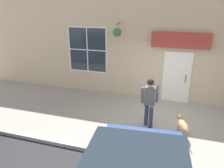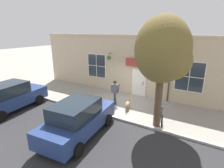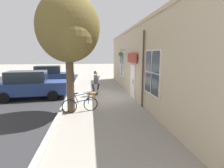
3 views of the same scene
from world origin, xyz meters
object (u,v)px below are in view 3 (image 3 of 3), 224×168
at_px(pedestrian_walking, 96,81).
at_px(street_tree_by_curb, 69,30).
at_px(dog_on_leash, 92,93).
at_px(parked_car_nearest_curb, 50,75).
at_px(parked_car_mid_block, 30,85).
at_px(leaning_bicycle, 80,104).

bearing_deg(pedestrian_walking, street_tree_by_curb, 69.11).
relative_size(dog_on_leash, parked_car_nearest_curb, 0.23).
distance_m(dog_on_leash, parked_car_mid_block, 3.95).
xyz_separation_m(leaning_bicycle, parked_car_mid_block, (3.23, -3.08, 0.50)).
height_order(dog_on_leash, leaning_bicycle, leaning_bicycle).
bearing_deg(parked_car_mid_block, parked_car_nearest_curb, -90.36).
xyz_separation_m(dog_on_leash, parked_car_nearest_curb, (3.81, -6.27, 0.49)).
bearing_deg(pedestrian_walking, dog_on_leash, 76.56).
relative_size(pedestrian_walking, parked_car_nearest_curb, 0.38).
height_order(dog_on_leash, street_tree_by_curb, street_tree_by_curb).
distance_m(dog_on_leash, street_tree_by_curb, 4.26).
distance_m(dog_on_leash, parked_car_nearest_curb, 7.36).
bearing_deg(dog_on_leash, street_tree_by_curb, 65.84).
distance_m(street_tree_by_curb, parked_car_nearest_curb, 9.48).
bearing_deg(parked_car_nearest_curb, pedestrian_walking, 128.06).
bearing_deg(parked_car_nearest_curb, street_tree_by_curb, 107.99).
bearing_deg(pedestrian_walking, leaning_bicycle, 75.59).
xyz_separation_m(dog_on_leash, leaning_bicycle, (0.62, 2.34, -0.01)).
bearing_deg(parked_car_nearest_curb, parked_car_mid_block, 89.64).
height_order(street_tree_by_curb, parked_car_mid_block, street_tree_by_curb).
xyz_separation_m(dog_on_leash, parked_car_mid_block, (3.85, -0.74, 0.49)).
distance_m(pedestrian_walking, street_tree_by_curb, 4.57).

